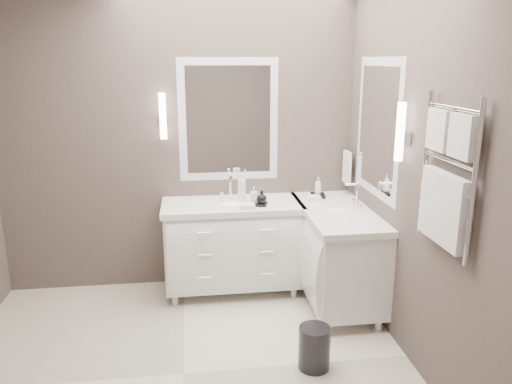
{
  "coord_description": "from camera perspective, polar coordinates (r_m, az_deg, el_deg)",
  "views": [
    {
      "loc": [
        0.09,
        -3.01,
        2.08
      ],
      "look_at": [
        0.59,
        0.7,
        1.08
      ],
      "focal_mm": 35.0,
      "sensor_mm": 36.0,
      "label": 1
    }
  ],
  "objects": [
    {
      "name": "floor",
      "position": [
        3.67,
        -8.26,
        -19.91
      ],
      "size": [
        3.2,
        3.0,
        0.01
      ],
      "primitive_type": "cube",
      "color": "silver",
      "rests_on": "ground"
    },
    {
      "name": "wall_back",
      "position": [
        4.58,
        -8.78,
        5.58
      ],
      "size": [
        3.2,
        0.01,
        2.7
      ],
      "primitive_type": "cube",
      "color": "#4D413D",
      "rests_on": "floor"
    },
    {
      "name": "wall_front",
      "position": [
        1.68,
        -10.3,
        -11.11
      ],
      "size": [
        3.2,
        0.01,
        2.7
      ],
      "primitive_type": "cube",
      "color": "#4D413D",
      "rests_on": "floor"
    },
    {
      "name": "wall_right",
      "position": [
        3.45,
        18.52,
        1.92
      ],
      "size": [
        0.01,
        3.0,
        2.7
      ],
      "primitive_type": "cube",
      "color": "#4D413D",
      "rests_on": "floor"
    },
    {
      "name": "vanity_back",
      "position": [
        4.54,
        -2.69,
        -5.64
      ],
      "size": [
        1.24,
        0.59,
        0.97
      ],
      "color": "white",
      "rests_on": "floor"
    },
    {
      "name": "vanity_right",
      "position": [
        4.4,
        9.18,
        -6.51
      ],
      "size": [
        0.59,
        1.24,
        0.97
      ],
      "color": "white",
      "rests_on": "floor"
    },
    {
      "name": "mirror_back",
      "position": [
        4.55,
        -3.15,
        8.21
      ],
      "size": [
        0.9,
        0.02,
        1.1
      ],
      "color": "white",
      "rests_on": "wall_back"
    },
    {
      "name": "mirror_right",
      "position": [
        4.13,
        13.72,
        7.13
      ],
      "size": [
        0.02,
        0.9,
        1.1
      ],
      "color": "white",
      "rests_on": "wall_right"
    },
    {
      "name": "sconce_back",
      "position": [
        4.47,
        -10.6,
        8.42
      ],
      "size": [
        0.06,
        0.06,
        0.4
      ],
      "color": "white",
      "rests_on": "wall_back"
    },
    {
      "name": "sconce_right",
      "position": [
        3.57,
        16.15,
        6.49
      ],
      "size": [
        0.06,
        0.06,
        0.4
      ],
      "color": "white",
      "rests_on": "wall_right"
    },
    {
      "name": "towel_bar_corner",
      "position": [
        4.71,
        10.36,
        2.86
      ],
      "size": [
        0.03,
        0.22,
        0.3
      ],
      "color": "white",
      "rests_on": "wall_right"
    },
    {
      "name": "towel_ladder",
      "position": [
        3.07,
        20.89,
        0.98
      ],
      "size": [
        0.06,
        0.58,
        0.9
      ],
      "color": "white",
      "rests_on": "wall_right"
    },
    {
      "name": "waste_bin",
      "position": [
        3.63,
        6.67,
        -17.25
      ],
      "size": [
        0.28,
        0.28,
        0.31
      ],
      "primitive_type": "cylinder",
      "rotation": [
        0.0,
        0.0,
        -0.33
      ],
      "color": "black",
      "rests_on": "floor"
    },
    {
      "name": "amenity_tray_back",
      "position": [
        4.35,
        0.2,
        -1.35
      ],
      "size": [
        0.19,
        0.16,
        0.02
      ],
      "primitive_type": "cube",
      "rotation": [
        0.0,
        0.0,
        -0.34
      ],
      "color": "black",
      "rests_on": "vanity_back"
    },
    {
      "name": "amenity_tray_right",
      "position": [
        4.65,
        7.07,
        -0.38
      ],
      "size": [
        0.15,
        0.18,
        0.03
      ],
      "primitive_type": "cube",
      "rotation": [
        0.0,
        0.0,
        -0.15
      ],
      "color": "black",
      "rests_on": "vanity_right"
    },
    {
      "name": "water_bottle",
      "position": [
        4.43,
        -1.64,
        0.14
      ],
      "size": [
        0.09,
        0.09,
        0.2
      ],
      "primitive_type": "cylinder",
      "rotation": [
        0.0,
        0.0,
        -0.27
      ],
      "color": "silver",
      "rests_on": "vanity_back"
    },
    {
      "name": "soap_bottle_a",
      "position": [
        4.34,
        -0.23,
        -0.28
      ],
      "size": [
        0.07,
        0.08,
        0.14
      ],
      "primitive_type": "imported",
      "rotation": [
        0.0,
        0.0,
        -0.23
      ],
      "color": "white",
      "rests_on": "amenity_tray_back"
    },
    {
      "name": "soap_bottle_b",
      "position": [
        4.3,
        0.65,
        -0.57
      ],
      "size": [
        0.11,
        0.11,
        0.11
      ],
      "primitive_type": "imported",
      "rotation": [
        0.0,
        0.0,
        0.36
      ],
      "color": "black",
      "rests_on": "amenity_tray_back"
    },
    {
      "name": "soap_bottle_c",
      "position": [
        4.62,
        7.11,
        0.71
      ],
      "size": [
        0.08,
        0.08,
        0.16
      ],
      "primitive_type": "imported",
      "rotation": [
        0.0,
        0.0,
        0.33
      ],
      "color": "white",
      "rests_on": "amenity_tray_right"
    }
  ]
}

